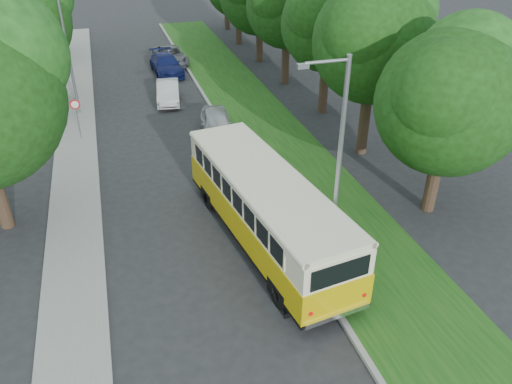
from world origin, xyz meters
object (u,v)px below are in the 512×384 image
object	(u,v)px
lamppost_near	(336,165)
lamppost_far	(66,50)
car_blue	(166,64)
car_grey	(171,56)
car_silver	(216,123)
car_white	(168,92)
vintage_bus	(266,210)

from	to	relation	value
lamppost_near	lamppost_far	distance (m)	20.53
car_blue	car_grey	world-z (taller)	car_blue
lamppost_near	car_silver	distance (m)	13.52
car_white	vintage_bus	bearing A→B (deg)	-77.24
car_blue	car_grey	xyz separation A→B (m)	(0.70, 2.46, -0.05)
lamppost_far	car_silver	bearing A→B (deg)	-35.72
vintage_bus	car_silver	distance (m)	10.77
vintage_bus	car_white	bearing A→B (deg)	86.69
lamppost_far	lamppost_near	bearing A→B (deg)	-64.29
car_white	car_grey	distance (m)	8.72
lamppost_near	vintage_bus	world-z (taller)	lamppost_near
car_silver	car_grey	bearing A→B (deg)	99.54
lamppost_near	car_white	distance (m)	19.84
vintage_bus	car_blue	world-z (taller)	vintage_bus
car_blue	car_grey	size ratio (longest dim) A/B	1.02
lamppost_far	vintage_bus	bearing A→B (deg)	-66.05
vintage_bus	car_grey	size ratio (longest dim) A/B	2.13
car_white	car_silver	bearing A→B (deg)	-65.45
car_silver	car_white	distance (m)	6.55
lamppost_far	car_white	bearing A→B (deg)	7.28
lamppost_near	car_white	bearing A→B (deg)	99.02
vintage_bus	car_blue	xyz separation A→B (m)	(-0.62, 23.15, -0.82)
vintage_bus	car_silver	size ratio (longest dim) A/B	2.43
car_white	car_grey	size ratio (longest dim) A/B	0.84
lamppost_near	car_blue	world-z (taller)	lamppost_near
car_silver	car_blue	size ratio (longest dim) A/B	0.86
lamppost_far	car_white	world-z (taller)	lamppost_far
vintage_bus	car_silver	world-z (taller)	vintage_bus
lamppost_far	car_blue	distance (m)	10.12
lamppost_far	car_blue	world-z (taller)	lamppost_far
lamppost_far	car_blue	bearing A→B (deg)	46.20
car_white	car_blue	size ratio (longest dim) A/B	0.82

